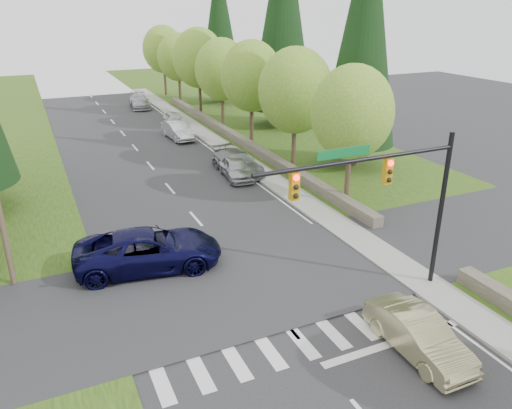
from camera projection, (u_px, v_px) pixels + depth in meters
ground at (353, 402)px, 15.46m from camera, size 120.00×120.00×0.00m
grass_east at (343, 167)px, 37.31m from camera, size 14.00×110.00×0.06m
cross_street at (249, 281)px, 22.20m from camera, size 120.00×8.00×0.10m
sidewalk_east at (258, 170)px, 36.63m from camera, size 1.80×80.00×0.13m
curb_east at (247, 171)px, 36.30m from camera, size 0.20×80.00×0.13m
stone_wall_north at (237, 138)px, 43.91m from camera, size 0.70×40.00×0.70m
traffic_signal at (390, 186)px, 19.06m from camera, size 8.70×0.37×6.80m
decid_tree_0 at (352, 113)px, 28.69m from camera, size 4.80×4.80×8.37m
decid_tree_1 at (295, 91)px, 34.55m from camera, size 5.20×5.20×8.80m
decid_tree_2 at (251, 76)px, 40.32m from camera, size 5.00×5.00×8.82m
decid_tree_3 at (222, 70)px, 46.35m from camera, size 5.00×5.00×8.55m
decid_tree_4 at (199, 58)px, 52.13m from camera, size 5.40×5.40×9.18m
decid_tree_5 at (178, 57)px, 58.15m from camera, size 4.80×4.80×8.30m
decid_tree_6 at (163, 49)px, 63.96m from camera, size 5.20×5.20×8.86m
conifer_e_a at (365, 29)px, 34.01m from camera, size 5.44×5.44×17.80m
conifer_e_b at (283, 10)px, 45.81m from camera, size 6.12×6.12×19.80m
conifer_e_c at (219, 22)px, 57.78m from camera, size 5.10×5.10×16.80m
sedan_champagne at (419, 335)px, 17.39m from camera, size 1.62×4.49×1.47m
suv_navy at (149, 250)px, 22.94m from camera, size 7.08×4.10×1.85m
parked_car_a at (236, 168)px, 34.87m from camera, size 2.19×4.44×1.46m
parked_car_b at (237, 163)px, 35.90m from camera, size 2.62×5.53×1.56m
parked_car_c at (178, 130)px, 44.88m from camera, size 1.99×4.84×1.56m
parked_car_d at (174, 119)px, 49.81m from camera, size 1.67×3.96×1.34m
parked_car_e at (140, 101)px, 58.06m from camera, size 2.59×5.35×1.50m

